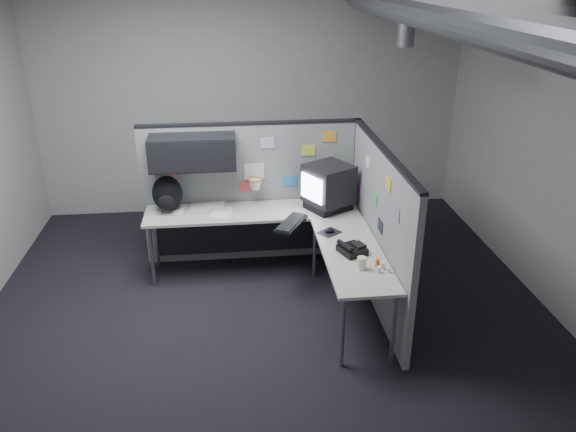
{
  "coord_description": "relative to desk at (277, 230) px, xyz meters",
  "views": [
    {
      "loc": [
        -0.32,
        -4.6,
        3.16
      ],
      "look_at": [
        0.22,
        0.35,
        0.93
      ],
      "focal_mm": 35.0,
      "sensor_mm": 36.0,
      "label": 1
    }
  ],
  "objects": [
    {
      "name": "partition_back",
      "position": [
        -0.4,
        0.53,
        0.38
      ],
      "size": [
        2.44,
        0.42,
        1.63
      ],
      "color": "gray",
      "rests_on": "ground"
    },
    {
      "name": "papers",
      "position": [
        -0.78,
        0.4,
        0.12
      ],
      "size": [
        0.76,
        0.55,
        0.01
      ],
      "rotation": [
        0.0,
        0.0,
        -0.13
      ],
      "color": "white",
      "rests_on": "desk"
    },
    {
      "name": "phone",
      "position": [
        0.62,
        -0.8,
        0.16
      ],
      "size": [
        0.28,
        0.29,
        0.11
      ],
      "rotation": [
        0.0,
        0.0,
        0.22
      ],
      "color": "black",
      "rests_on": "desk"
    },
    {
      "name": "monitor",
      "position": [
        0.58,
        0.25,
        0.37
      ],
      "size": [
        0.59,
        0.59,
        0.5
      ],
      "rotation": [
        0.0,
        0.0,
        -0.27
      ],
      "color": "black",
      "rests_on": "desk"
    },
    {
      "name": "desk",
      "position": [
        0.0,
        0.0,
        0.0
      ],
      "size": [
        2.31,
        2.11,
        0.73
      ],
      "color": "#BAB3A8",
      "rests_on": "ground"
    },
    {
      "name": "mouse",
      "position": [
        0.49,
        -0.35,
        0.13
      ],
      "size": [
        0.27,
        0.26,
        0.04
      ],
      "rotation": [
        0.0,
        0.0,
        -0.16
      ],
      "color": "black",
      "rests_on": "desk"
    },
    {
      "name": "keyboard",
      "position": [
        0.13,
        -0.14,
        0.14
      ],
      "size": [
        0.4,
        0.52,
        0.04
      ],
      "rotation": [
        0.0,
        0.0,
        0.28
      ],
      "color": "black",
      "rests_on": "desk"
    },
    {
      "name": "room",
      "position": [
        0.41,
        -0.7,
        1.48
      ],
      "size": [
        5.62,
        5.62,
        3.22
      ],
      "color": "black",
      "rests_on": "ground"
    },
    {
      "name": "bottles",
      "position": [
        0.81,
        -1.14,
        0.15
      ],
      "size": [
        0.13,
        0.14,
        0.08
      ],
      "rotation": [
        0.0,
        0.0,
        0.14
      ],
      "color": "silver",
      "rests_on": "desk"
    },
    {
      "name": "partition_right",
      "position": [
        0.95,
        -0.49,
        0.21
      ],
      "size": [
        0.07,
        2.23,
        1.63
      ],
      "color": "gray",
      "rests_on": "ground"
    },
    {
      "name": "cup",
      "position": [
        0.64,
        -1.1,
        0.17
      ],
      "size": [
        0.09,
        0.09,
        0.11
      ],
      "primitive_type": "cylinder",
      "rotation": [
        0.0,
        0.0,
        0.15
      ],
      "color": "beige",
      "rests_on": "desk"
    },
    {
      "name": "backpack",
      "position": [
        -1.14,
        0.38,
        0.31
      ],
      "size": [
        0.39,
        0.38,
        0.39
      ],
      "rotation": [
        0.0,
        0.0,
        -0.37
      ],
      "color": "black",
      "rests_on": "desk"
    }
  ]
}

